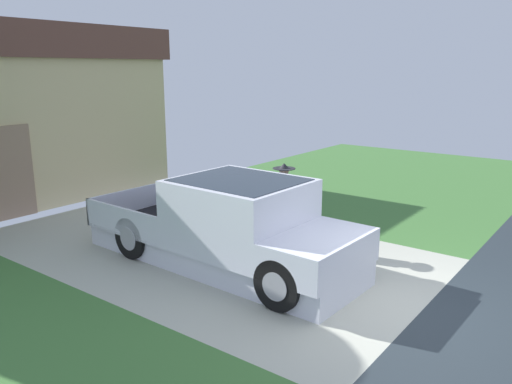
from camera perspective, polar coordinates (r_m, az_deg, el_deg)
pickup_truck at (r=9.02m, az=-2.33°, el=-4.11°), size 2.10×5.48×1.64m
person_with_hat at (r=10.02m, az=3.12°, el=-0.81°), size 0.46×0.44×1.71m
handbag at (r=10.00m, az=3.69°, el=-6.01°), size 0.30×0.22×0.41m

